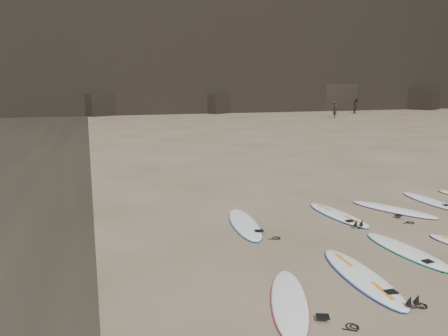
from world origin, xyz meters
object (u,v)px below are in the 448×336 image
Objects in this scene: surfboard_6 at (338,214)px; surfboard_7 at (394,209)px; surfboard_0 at (289,302)px; person_a at (335,109)px; surfboard_5 at (245,223)px; person_b at (356,106)px; surfboard_2 at (407,250)px; surfboard_8 at (430,201)px; surfboard_1 at (362,276)px.

surfboard_7 is (1.82, -0.04, 0.00)m from surfboard_6.
person_a is at bearing 79.39° from surfboard_0.
surfboard_5 is at bearing 102.14° from surfboard_0.
surfboard_0 is 49.55m from person_b.
surfboard_2 is 0.91× the size of surfboard_5.
surfboard_7 is 1.09× the size of surfboard_8.
surfboard_5 is 2.74m from surfboard_6.
surfboard_5 reaches higher than surfboard_2.
surfboard_7 reaches higher than surfboard_8.
surfboard_2 is 1.39× the size of person_a.
surfboard_0 is at bearing -135.47° from surfboard_6.
person_a reaches higher than surfboard_8.
person_b is at bearing -26.74° from person_a.
surfboard_6 is at bearing 68.75° from surfboard_1.
surfboard_5 is at bearing -170.61° from person_b.
surfboard_1 is at bearing -142.11° from surfboard_8.
surfboard_1 is at bearing 171.41° from person_a.
surfboard_0 is at bearing 169.69° from person_a.
person_a is at bearing 33.52° from surfboard_7.
surfboard_8 is (3.51, 0.42, -0.00)m from surfboard_6.
person_a is (16.95, 31.01, 0.83)m from surfboard_7.
surfboard_2 is 2.78m from surfboard_6.
surfboard_6 is (0.00, 2.78, 0.00)m from surfboard_2.
person_a is 0.98× the size of person_b.
person_a reaches higher than surfboard_7.
surfboard_8 is at bearing -164.16° from person_b.
surfboard_6 is at bearing -167.78° from person_b.
surfboard_6 is at bearing -172.93° from surfboard_8.
person_a is at bearing 56.65° from surfboard_2.
surfboard_7 is 1.75m from surfboard_8.
surfboard_8 is at bearing 1.42° from surfboard_6.
surfboard_2 is at bearing -37.68° from surfboard_5.
person_a is (20.47, 34.58, 0.83)m from surfboard_1.
surfboard_8 is (5.21, 4.02, -0.01)m from surfboard_1.
surfboard_5 is (-2.74, 2.78, 0.00)m from surfboard_2.
surfboard_8 is (3.51, 3.20, -0.00)m from surfboard_2.
person_b reaches higher than surfboard_0.
surfboard_0 is 6.62m from surfboard_7.
surfboard_1 is 3.99m from surfboard_6.
surfboard_7 is (1.82, 2.74, 0.00)m from surfboard_2.
surfboard_5 is at bearing 151.63° from surfboard_7.
surfboard_7 is 1.41× the size of person_b.
surfboard_1 reaches higher than surfboard_0.
surfboard_5 reaches higher than surfboard_7.
surfboard_1 is 3.75m from surfboard_5.
surfboard_8 is 34.16m from person_a.
surfboard_7 is at bearing 7.27° from surfboard_5.
surfboard_7 is 35.35m from person_a.
surfboard_6 is (3.43, 4.08, 0.00)m from surfboard_0.
surfboard_8 is (1.69, 0.46, -0.00)m from surfboard_7.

